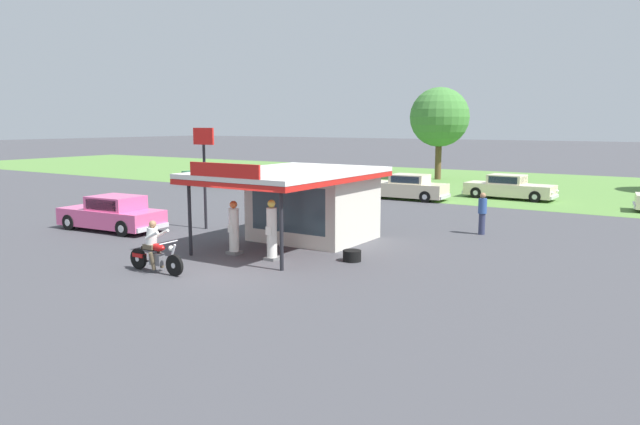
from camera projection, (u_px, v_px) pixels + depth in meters
ground_plane at (233, 271)px, 17.87m from camera, size 300.00×300.00×0.00m
grass_verge_strip at (507, 185)px, 42.77m from camera, size 120.00×24.00×0.01m
service_station_kiosk at (308, 199)px, 22.24m from camera, size 4.76×7.03×3.23m
gas_pump_nearside at (234, 230)px, 20.05m from camera, size 0.44×0.44×1.85m
gas_pump_offside at (272, 233)px, 19.16m from camera, size 0.44×0.44×2.00m
motorcycle_with_rider at (155, 251)px, 17.61m from camera, size 2.22×0.70×1.58m
featured_classic_sedan at (112, 214)px, 24.59m from camera, size 4.92×2.20×1.47m
parked_car_back_row_far_left at (327, 180)px, 39.39m from camera, size 5.49×2.95×1.56m
parked_car_back_row_centre_right at (509, 188)px, 34.90m from camera, size 5.37×2.03×1.44m
parked_car_back_row_right at (218, 176)px, 42.32m from camera, size 5.42×2.20×1.59m
parked_car_back_row_left at (403, 188)px, 34.79m from camera, size 5.64×2.10×1.49m
bystander_admiring_sedan at (482, 212)px, 23.61m from camera, size 0.34×0.34×1.71m
tree_oak_right at (441, 118)px, 46.54m from camera, size 4.70×4.70×7.32m
roadside_pole_sign at (204, 160)px, 24.56m from camera, size 1.10×0.12×4.28m
spare_tire_stack at (352, 256)px, 19.09m from camera, size 0.60×0.60×0.36m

